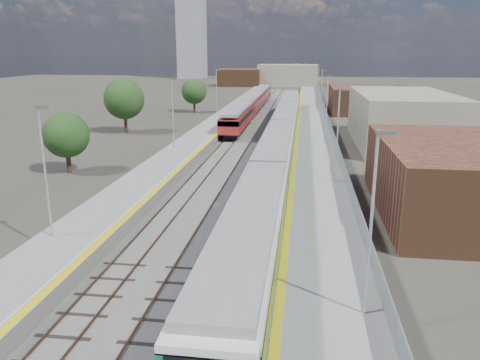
# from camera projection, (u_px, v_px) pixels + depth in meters

# --- Properties ---
(ground) EXTENTS (320.00, 320.00, 0.00)m
(ground) POSITION_uv_depth(u_px,v_px,m) (275.00, 134.00, 65.94)
(ground) COLOR #47443A
(ground) RESTS_ON ground
(ballast_bed) EXTENTS (10.50, 155.00, 0.06)m
(ballast_bed) POSITION_uv_depth(u_px,v_px,m) (261.00, 131.00, 68.61)
(ballast_bed) COLOR #565451
(ballast_bed) RESTS_ON ground
(tracks) EXTENTS (8.96, 160.00, 0.17)m
(tracks) POSITION_uv_depth(u_px,v_px,m) (266.00, 129.00, 70.11)
(tracks) COLOR #4C3323
(tracks) RESTS_ON ground
(platform_right) EXTENTS (4.70, 155.00, 8.52)m
(platform_right) POSITION_uv_depth(u_px,v_px,m) (313.00, 129.00, 67.49)
(platform_right) COLOR slate
(platform_right) RESTS_ON ground
(platform_left) EXTENTS (4.30, 155.00, 8.52)m
(platform_left) POSITION_uv_depth(u_px,v_px,m) (215.00, 127.00, 69.35)
(platform_left) COLOR slate
(platform_left) RESTS_ON ground
(buildings) EXTENTS (72.00, 185.50, 40.00)m
(buildings) POSITION_uv_depth(u_px,v_px,m) (237.00, 53.00, 150.10)
(buildings) COLOR brown
(buildings) RESTS_ON ground
(green_train) EXTENTS (2.96, 82.34, 3.26)m
(green_train) POSITION_uv_depth(u_px,v_px,m) (281.00, 135.00, 52.19)
(green_train) COLOR black
(green_train) RESTS_ON ground
(red_train) EXTENTS (2.76, 56.03, 3.48)m
(red_train) POSITION_uv_depth(u_px,v_px,m) (252.00, 104.00, 85.65)
(red_train) COLOR black
(red_train) RESTS_ON ground
(tree_a) EXTENTS (4.32, 4.32, 5.86)m
(tree_a) POSITION_uv_depth(u_px,v_px,m) (66.00, 135.00, 43.96)
(tree_a) COLOR #382619
(tree_a) RESTS_ON ground
(tree_b) EXTENTS (5.63, 5.63, 7.64)m
(tree_b) POSITION_uv_depth(u_px,v_px,m) (124.00, 99.00, 65.62)
(tree_b) COLOR #382619
(tree_b) RESTS_ON ground
(tree_c) EXTENTS (4.74, 4.74, 6.43)m
(tree_c) POSITION_uv_depth(u_px,v_px,m) (194.00, 91.00, 88.06)
(tree_c) COLOR #382619
(tree_c) RESTS_ON ground
(tree_d) EXTENTS (4.34, 4.34, 5.88)m
(tree_d) POSITION_uv_depth(u_px,v_px,m) (399.00, 97.00, 80.84)
(tree_d) COLOR #382619
(tree_d) RESTS_ON ground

